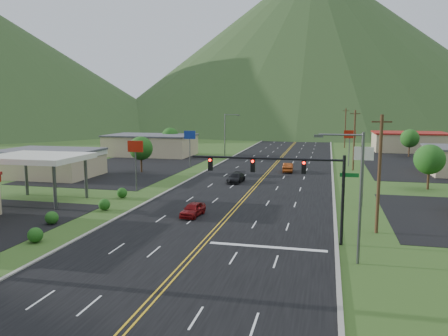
% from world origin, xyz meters
% --- Properties ---
extents(ground, '(500.00, 500.00, 0.00)m').
position_xyz_m(ground, '(0.00, 0.00, 0.00)').
color(ground, '#2F4B1A').
rests_on(ground, ground).
extents(road, '(20.00, 460.00, 0.04)m').
position_xyz_m(road, '(0.00, 0.00, 0.00)').
color(road, black).
rests_on(road, ground).
extents(curb_east, '(0.30, 460.00, 0.14)m').
position_xyz_m(curb_east, '(10.15, 0.00, 0.00)').
color(curb_east, gray).
rests_on(curb_east, ground).
extents(traffic_signal, '(13.10, 0.43, 7.00)m').
position_xyz_m(traffic_signal, '(6.48, 14.00, 5.33)').
color(traffic_signal, black).
rests_on(traffic_signal, ground).
extents(streetlight_east, '(3.28, 0.25, 9.00)m').
position_xyz_m(streetlight_east, '(11.18, 10.00, 5.18)').
color(streetlight_east, '#59595E').
rests_on(streetlight_east, ground).
extents(streetlight_west, '(3.28, 0.25, 9.00)m').
position_xyz_m(streetlight_west, '(-11.68, 70.00, 5.18)').
color(streetlight_west, '#59595E').
rests_on(streetlight_west, ground).
extents(gas_canopy, '(10.00, 8.00, 5.30)m').
position_xyz_m(gas_canopy, '(-22.00, 22.00, 4.87)').
color(gas_canopy, white).
rests_on(gas_canopy, ground).
extents(building_west_mid, '(14.40, 10.40, 4.10)m').
position_xyz_m(building_west_mid, '(-32.00, 38.00, 2.27)').
color(building_west_mid, tan).
rests_on(building_west_mid, ground).
extents(building_west_far, '(18.40, 11.40, 4.50)m').
position_xyz_m(building_west_far, '(-28.00, 68.00, 2.26)').
color(building_west_far, tan).
rests_on(building_west_far, ground).
extents(building_east_far, '(16.40, 12.40, 4.50)m').
position_xyz_m(building_east_far, '(28.00, 90.00, 2.26)').
color(building_east_far, tan).
rests_on(building_east_far, ground).
extents(pole_sign_west_a, '(2.00, 0.18, 6.40)m').
position_xyz_m(pole_sign_west_a, '(-14.00, 30.00, 5.05)').
color(pole_sign_west_a, '#59595E').
rests_on(pole_sign_west_a, ground).
extents(pole_sign_west_b, '(2.00, 0.18, 6.40)m').
position_xyz_m(pole_sign_west_b, '(-14.00, 52.00, 5.05)').
color(pole_sign_west_b, '#59595E').
rests_on(pole_sign_west_b, ground).
extents(pole_sign_east_a, '(2.00, 0.18, 6.40)m').
position_xyz_m(pole_sign_east_a, '(13.00, 28.00, 5.05)').
color(pole_sign_east_a, '#59595E').
rests_on(pole_sign_east_a, ground).
extents(pole_sign_east_b, '(2.00, 0.18, 6.40)m').
position_xyz_m(pole_sign_east_b, '(13.00, 60.00, 5.05)').
color(pole_sign_east_b, '#59595E').
rests_on(pole_sign_east_b, ground).
extents(tree_west_a, '(3.84, 3.84, 5.82)m').
position_xyz_m(tree_west_a, '(-20.00, 45.00, 3.89)').
color(tree_west_a, '#382314').
rests_on(tree_west_a, ground).
extents(tree_west_b, '(3.84, 3.84, 5.82)m').
position_xyz_m(tree_west_b, '(-25.00, 72.00, 3.89)').
color(tree_west_b, '#382314').
rests_on(tree_west_b, ground).
extents(tree_east_a, '(3.84, 3.84, 5.82)m').
position_xyz_m(tree_east_a, '(22.00, 40.00, 3.89)').
color(tree_east_a, '#382314').
rests_on(tree_east_a, ground).
extents(tree_east_b, '(3.84, 3.84, 5.82)m').
position_xyz_m(tree_east_b, '(26.00, 78.00, 3.89)').
color(tree_east_b, '#382314').
rests_on(tree_east_b, ground).
extents(utility_pole_a, '(1.60, 0.28, 10.00)m').
position_xyz_m(utility_pole_a, '(13.50, 18.00, 5.13)').
color(utility_pole_a, '#382314').
rests_on(utility_pole_a, ground).
extents(utility_pole_b, '(1.60, 0.28, 10.00)m').
position_xyz_m(utility_pole_b, '(13.50, 55.00, 5.13)').
color(utility_pole_b, '#382314').
rests_on(utility_pole_b, ground).
extents(utility_pole_c, '(1.60, 0.28, 10.00)m').
position_xyz_m(utility_pole_c, '(13.50, 95.00, 5.13)').
color(utility_pole_c, '#382314').
rests_on(utility_pole_c, ground).
extents(utility_pole_d, '(1.60, 0.28, 10.00)m').
position_xyz_m(utility_pole_d, '(13.50, 135.00, 5.13)').
color(utility_pole_d, '#382314').
rests_on(utility_pole_d, ground).
extents(mountain_n, '(220.00, 220.00, 85.00)m').
position_xyz_m(mountain_n, '(0.00, 220.00, 42.50)').
color(mountain_n, '#203B1A').
rests_on(mountain_n, ground).
extents(car_red_near, '(1.88, 4.02, 1.33)m').
position_xyz_m(car_red_near, '(-3.33, 19.66, 0.66)').
color(car_red_near, maroon).
rests_on(car_red_near, ground).
extents(car_dark_mid, '(2.15, 4.56, 1.29)m').
position_xyz_m(car_dark_mid, '(-3.10, 39.09, 0.64)').
color(car_dark_mid, black).
rests_on(car_dark_mid, ground).
extents(car_red_far, '(1.79, 4.57, 1.48)m').
position_xyz_m(car_red_far, '(3.13, 50.53, 0.74)').
color(car_red_far, maroon).
rests_on(car_red_far, ground).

